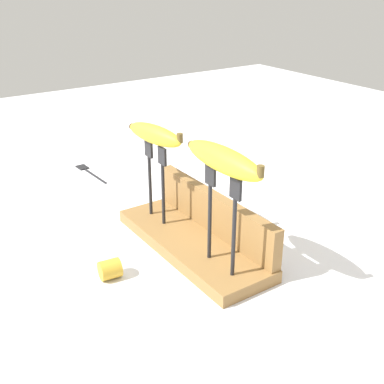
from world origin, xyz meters
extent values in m
plane|color=silver|center=(0.00, 0.00, 0.00)|extent=(3.00, 3.00, 0.00)
cube|color=olive|center=(0.00, 0.00, 0.01)|extent=(0.37, 0.13, 0.02)
cube|color=olive|center=(0.00, 0.05, 0.07)|extent=(0.37, 0.02, 0.08)
cylinder|color=black|center=(-0.14, -0.01, 0.09)|extent=(0.01, 0.01, 0.13)
cube|color=black|center=(-0.14, -0.01, 0.17)|extent=(0.03, 0.01, 0.04)
cylinder|color=black|center=(-0.08, -0.01, 0.09)|extent=(0.01, 0.01, 0.13)
cube|color=black|center=(-0.08, -0.01, 0.17)|extent=(0.03, 0.01, 0.04)
cylinder|color=black|center=(0.08, -0.01, 0.10)|extent=(0.01, 0.01, 0.15)
cube|color=black|center=(0.08, -0.01, 0.19)|extent=(0.03, 0.01, 0.04)
cylinder|color=black|center=(0.15, -0.01, 0.10)|extent=(0.01, 0.01, 0.15)
cube|color=black|center=(0.15, -0.01, 0.19)|extent=(0.03, 0.01, 0.04)
ellipsoid|color=yellow|center=(-0.11, -0.01, 0.21)|extent=(0.16, 0.06, 0.04)
cylinder|color=brown|center=(-0.04, 0.00, 0.22)|extent=(0.01, 0.01, 0.02)
sphere|color=#3F2D19|center=(-0.18, -0.03, 0.21)|extent=(0.01, 0.01, 0.01)
ellipsoid|color=yellow|center=(0.11, -0.01, 0.23)|extent=(0.19, 0.04, 0.04)
cylinder|color=brown|center=(0.20, -0.01, 0.24)|extent=(0.01, 0.01, 0.02)
sphere|color=#3F2D19|center=(0.02, -0.01, 0.23)|extent=(0.01, 0.01, 0.01)
cylinder|color=black|center=(-0.46, -0.01, 0.00)|extent=(0.12, 0.01, 0.01)
cube|color=black|center=(-0.54, -0.01, 0.00)|extent=(0.04, 0.03, 0.01)
cylinder|color=gold|center=(0.00, -0.18, 0.02)|extent=(0.04, 0.04, 0.04)
cylinder|color=beige|center=(0.00, -0.16, 0.02)|extent=(0.03, 0.01, 0.03)
camera|label=1|loc=(0.70, -0.47, 0.51)|focal=45.78mm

